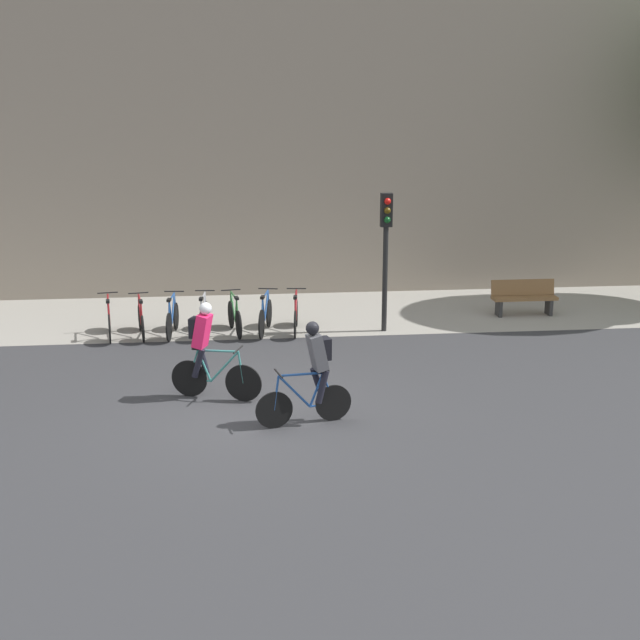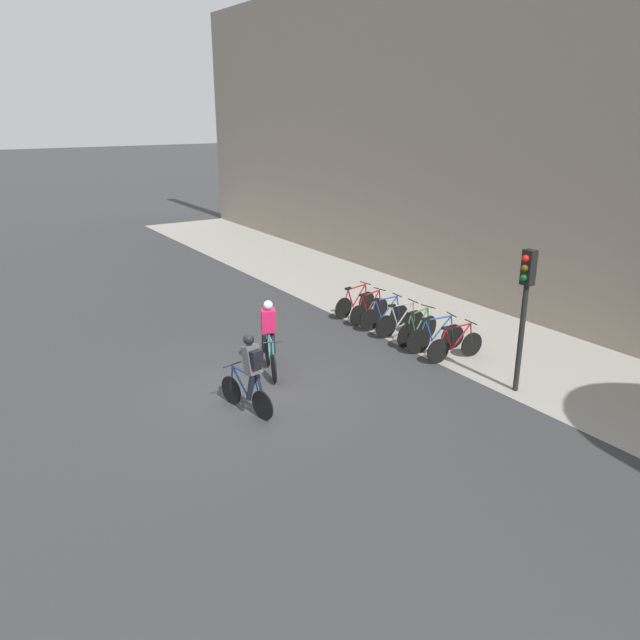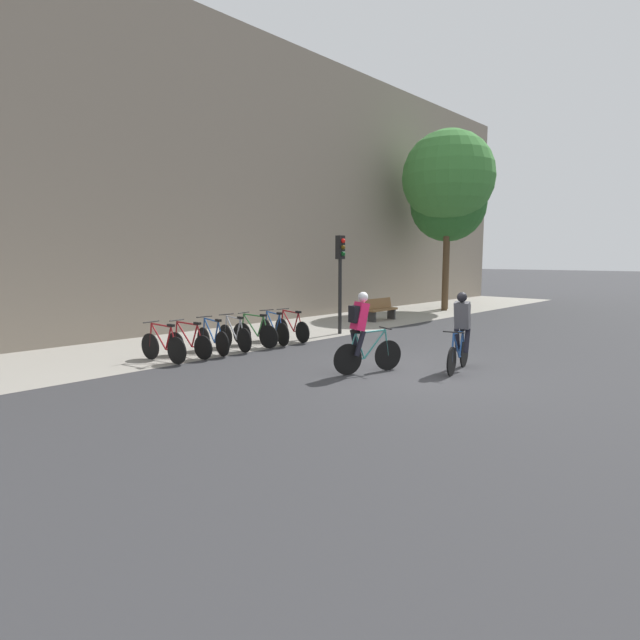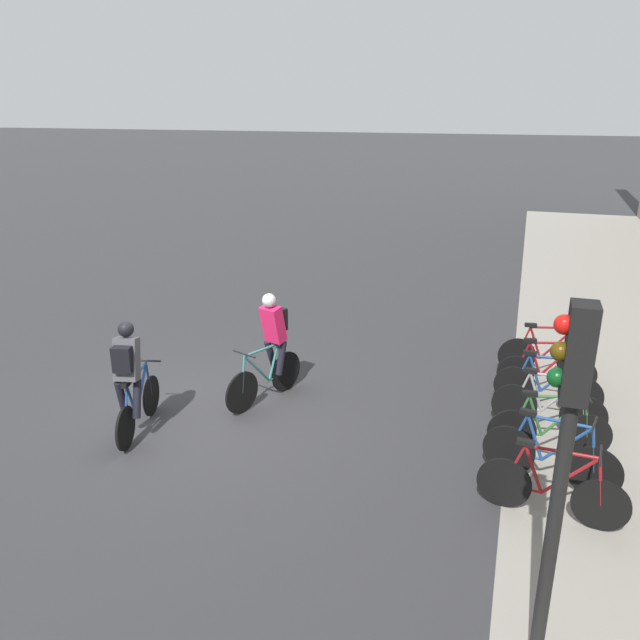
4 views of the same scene
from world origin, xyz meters
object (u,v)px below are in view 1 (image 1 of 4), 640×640
at_px(parked_bike_4, 235,317).
at_px(parked_bike_5, 265,316).
at_px(parked_bike_1, 141,320).
at_px(parked_bike_0, 109,320).
at_px(parked_bike_2, 172,319).
at_px(parked_bike_6, 296,316).
at_px(cyclist_pink, 206,348).
at_px(parked_bike_3, 204,318).
at_px(traffic_light_pole, 386,236).
at_px(cyclist_grey, 314,369).
at_px(bench, 524,297).

xyz_separation_m(parked_bike_4, parked_bike_5, (0.71, -0.00, 0.01)).
bearing_deg(parked_bike_1, parked_bike_0, 179.94).
bearing_deg(parked_bike_2, parked_bike_6, -0.02).
distance_m(cyclist_pink, parked_bike_3, 4.29).
bearing_deg(parked_bike_4, cyclist_pink, -96.68).
distance_m(parked_bike_6, traffic_light_pole, 2.78).
bearing_deg(parked_bike_3, parked_bike_6, -0.04).
bearing_deg(parked_bike_5, parked_bike_1, -179.98).
height_order(cyclist_grey, parked_bike_3, cyclist_grey).
bearing_deg(cyclist_pink, cyclist_grey, -37.71).
relative_size(parked_bike_1, bench, 0.98).
distance_m(parked_bike_0, parked_bike_5, 3.56).
bearing_deg(parked_bike_6, cyclist_pink, -114.32).
height_order(cyclist_grey, parked_bike_4, cyclist_grey).
height_order(parked_bike_3, parked_bike_5, parked_bike_5).
height_order(cyclist_pink, bench, cyclist_pink).
xyz_separation_m(traffic_light_pole, bench, (3.78, 1.13, -1.78)).
distance_m(parked_bike_5, parked_bike_6, 0.71).
relative_size(parked_bike_1, parked_bike_6, 0.95).
height_order(parked_bike_3, bench, parked_bike_3).
xyz_separation_m(parked_bike_1, parked_bike_5, (2.84, 0.00, 0.02)).
height_order(cyclist_pink, parked_bike_6, cyclist_pink).
bearing_deg(cyclist_grey, bench, 47.95).
relative_size(parked_bike_2, parked_bike_6, 0.97).
bearing_deg(traffic_light_pole, parked_bike_2, 178.28).
height_order(parked_bike_0, parked_bike_4, parked_bike_4).
xyz_separation_m(cyclist_pink, parked_bike_5, (1.21, 4.25, -0.54)).
distance_m(parked_bike_3, parked_bike_6, 2.14).
height_order(cyclist_pink, parked_bike_3, cyclist_pink).
bearing_deg(parked_bike_2, parked_bike_1, -179.94).
bearing_deg(bench, parked_bike_5, -171.51).
xyz_separation_m(parked_bike_2, parked_bike_5, (2.14, 0.00, 0.01)).
bearing_deg(parked_bike_5, cyclist_pink, -105.85).
relative_size(parked_bike_3, parked_bike_6, 0.96).
distance_m(parked_bike_1, parked_bike_2, 0.71).
bearing_deg(parked_bike_1, parked_bike_2, 0.06).
distance_m(traffic_light_pole, bench, 4.33).
relative_size(cyclist_grey, parked_bike_2, 1.07).
bearing_deg(cyclist_pink, parked_bike_3, 92.91).
xyz_separation_m(parked_bike_2, bench, (8.69, 0.98, 0.08)).
bearing_deg(parked_bike_5, bench, 8.49).
bearing_deg(parked_bike_3, parked_bike_1, -179.95).
distance_m(parked_bike_0, parked_bike_4, 2.85).
distance_m(parked_bike_3, parked_bike_5, 1.42).
xyz_separation_m(cyclist_grey, parked_bike_2, (-2.73, 5.64, -0.55)).
distance_m(parked_bike_4, traffic_light_pole, 3.95).
bearing_deg(parked_bike_5, parked_bike_6, -0.08).
bearing_deg(parked_bike_5, parked_bike_3, 179.98).
bearing_deg(parked_bike_4, parked_bike_2, -179.98).
relative_size(parked_bike_6, bench, 1.03).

